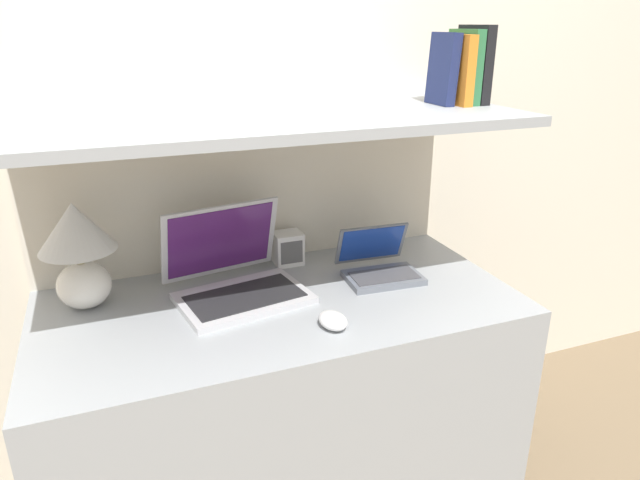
{
  "coord_description": "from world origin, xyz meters",
  "views": [
    {
      "loc": [
        -0.44,
        -1.12,
        1.52
      ],
      "look_at": [
        0.12,
        0.34,
        0.92
      ],
      "focal_mm": 32.0,
      "sensor_mm": 36.0,
      "label": 1
    }
  ],
  "objects_px": {
    "computer_mouse": "(333,320)",
    "book_orange": "(454,70)",
    "book_green": "(464,67)",
    "book_navy": "(443,69)",
    "table_lamp": "(78,247)",
    "book_black": "(474,65)",
    "router_box": "(288,248)",
    "laptop_small": "(379,266)",
    "laptop_large": "(236,278)"
  },
  "relations": [
    {
      "from": "computer_mouse",
      "to": "book_orange",
      "type": "height_order",
      "value": "book_orange"
    },
    {
      "from": "book_orange",
      "to": "book_green",
      "type": "bearing_deg",
      "value": 0.0
    },
    {
      "from": "book_green",
      "to": "book_navy",
      "type": "height_order",
      "value": "book_green"
    },
    {
      "from": "table_lamp",
      "to": "book_navy",
      "type": "height_order",
      "value": "book_navy"
    },
    {
      "from": "book_black",
      "to": "book_green",
      "type": "relative_size",
      "value": 1.05
    },
    {
      "from": "router_box",
      "to": "book_orange",
      "type": "bearing_deg",
      "value": -22.2
    },
    {
      "from": "laptop_small",
      "to": "book_black",
      "type": "bearing_deg",
      "value": 2.96
    },
    {
      "from": "book_black",
      "to": "book_orange",
      "type": "relative_size",
      "value": 1.13
    },
    {
      "from": "laptop_small",
      "to": "book_orange",
      "type": "distance_m",
      "value": 0.65
    },
    {
      "from": "book_orange",
      "to": "book_navy",
      "type": "relative_size",
      "value": 0.97
    },
    {
      "from": "book_black",
      "to": "book_navy",
      "type": "distance_m",
      "value": 0.11
    },
    {
      "from": "router_box",
      "to": "laptop_large",
      "type": "bearing_deg",
      "value": -142.16
    },
    {
      "from": "book_green",
      "to": "book_orange",
      "type": "distance_m",
      "value": 0.04
    },
    {
      "from": "laptop_large",
      "to": "book_orange",
      "type": "xyz_separation_m",
      "value": [
        0.71,
        -0.02,
        0.59
      ]
    },
    {
      "from": "laptop_large",
      "to": "book_green",
      "type": "bearing_deg",
      "value": -1.78
    },
    {
      "from": "book_green",
      "to": "book_black",
      "type": "bearing_deg",
      "value": 0.0
    },
    {
      "from": "book_green",
      "to": "router_box",
      "type": "bearing_deg",
      "value": 159.16
    },
    {
      "from": "laptop_small",
      "to": "book_navy",
      "type": "bearing_deg",
      "value": 4.61
    },
    {
      "from": "computer_mouse",
      "to": "router_box",
      "type": "xyz_separation_m",
      "value": [
        0.02,
        0.47,
        0.04
      ]
    },
    {
      "from": "book_navy",
      "to": "laptop_large",
      "type": "bearing_deg",
      "value": 178.02
    },
    {
      "from": "table_lamp",
      "to": "book_navy",
      "type": "distance_m",
      "value": 1.19
    },
    {
      "from": "table_lamp",
      "to": "book_green",
      "type": "xyz_separation_m",
      "value": [
        1.17,
        -0.1,
        0.46
      ]
    },
    {
      "from": "laptop_large",
      "to": "book_black",
      "type": "height_order",
      "value": "book_black"
    },
    {
      "from": "book_black",
      "to": "table_lamp",
      "type": "bearing_deg",
      "value": 175.05
    },
    {
      "from": "laptop_large",
      "to": "computer_mouse",
      "type": "relative_size",
      "value": 3.9
    },
    {
      "from": "computer_mouse",
      "to": "book_navy",
      "type": "bearing_deg",
      "value": 30.11
    },
    {
      "from": "laptop_large",
      "to": "book_green",
      "type": "distance_m",
      "value": 0.95
    },
    {
      "from": "table_lamp",
      "to": "laptop_large",
      "type": "bearing_deg",
      "value": -10.77
    },
    {
      "from": "table_lamp",
      "to": "computer_mouse",
      "type": "xyz_separation_m",
      "value": [
        0.63,
        -0.37,
        -0.17
      ]
    },
    {
      "from": "book_green",
      "to": "table_lamp",
      "type": "bearing_deg",
      "value": 174.9
    },
    {
      "from": "book_black",
      "to": "book_orange",
      "type": "bearing_deg",
      "value": 180.0
    },
    {
      "from": "laptop_large",
      "to": "router_box",
      "type": "bearing_deg",
      "value": 37.84
    },
    {
      "from": "laptop_large",
      "to": "laptop_small",
      "type": "xyz_separation_m",
      "value": [
        0.47,
        -0.04,
        -0.02
      ]
    },
    {
      "from": "laptop_small",
      "to": "book_orange",
      "type": "relative_size",
      "value": 1.24
    },
    {
      "from": "book_orange",
      "to": "book_navy",
      "type": "distance_m",
      "value": 0.04
    },
    {
      "from": "laptop_small",
      "to": "book_navy",
      "type": "height_order",
      "value": "book_navy"
    },
    {
      "from": "book_green",
      "to": "book_navy",
      "type": "distance_m",
      "value": 0.08
    },
    {
      "from": "table_lamp",
      "to": "book_orange",
      "type": "relative_size",
      "value": 1.55
    },
    {
      "from": "table_lamp",
      "to": "laptop_large",
      "type": "distance_m",
      "value": 0.45
    },
    {
      "from": "computer_mouse",
      "to": "laptop_small",
      "type": "bearing_deg",
      "value": 43.44
    },
    {
      "from": "router_box",
      "to": "book_orange",
      "type": "relative_size",
      "value": 0.54
    },
    {
      "from": "laptop_small",
      "to": "book_black",
      "type": "distance_m",
      "value": 0.69
    },
    {
      "from": "laptop_large",
      "to": "router_box",
      "type": "relative_size",
      "value": 3.82
    },
    {
      "from": "computer_mouse",
      "to": "book_black",
      "type": "relative_size",
      "value": 0.47
    },
    {
      "from": "laptop_large",
      "to": "book_black",
      "type": "distance_m",
      "value": 0.98
    },
    {
      "from": "table_lamp",
      "to": "router_box",
      "type": "height_order",
      "value": "table_lamp"
    },
    {
      "from": "router_box",
      "to": "book_green",
      "type": "distance_m",
      "value": 0.81
    },
    {
      "from": "laptop_large",
      "to": "laptop_small",
      "type": "height_order",
      "value": "laptop_large"
    },
    {
      "from": "laptop_large",
      "to": "book_orange",
      "type": "height_order",
      "value": "book_orange"
    },
    {
      "from": "table_lamp",
      "to": "computer_mouse",
      "type": "relative_size",
      "value": 2.92
    }
  ]
}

